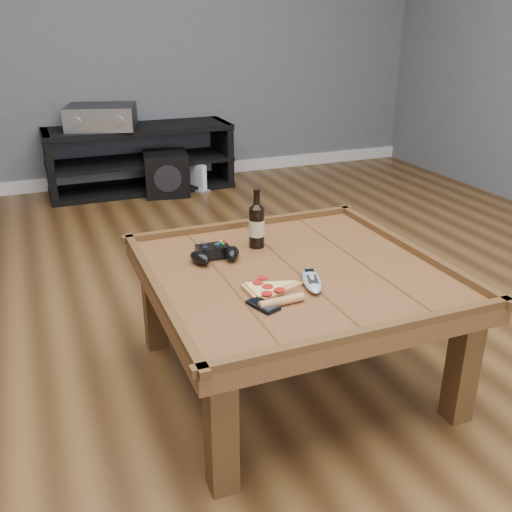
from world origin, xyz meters
name	(u,v)px	position (x,y,z in m)	size (l,w,h in m)	color
ground	(291,377)	(0.00, 0.00, 0.00)	(6.00, 6.00, 0.00)	#3E2611
wall_back	(122,4)	(0.00, 3.00, 1.35)	(5.00, 0.04, 2.70)	#53575B
baseboard	(136,176)	(0.00, 2.99, 0.05)	(5.00, 0.02, 0.10)	silver
coffee_table	(294,285)	(0.00, 0.00, 0.39)	(1.03, 1.03, 0.48)	brown
media_console	(140,159)	(0.00, 2.75, 0.25)	(1.40, 0.45, 0.50)	black
beer_bottle	(257,224)	(-0.04, 0.25, 0.54)	(0.06, 0.06, 0.23)	black
game_controller	(215,253)	(-0.23, 0.19, 0.48)	(0.20, 0.13, 0.05)	black
pizza_slice	(270,291)	(-0.16, -0.14, 0.46)	(0.17, 0.27, 0.03)	tan
smartphone	(263,305)	(-0.21, -0.22, 0.46)	(0.09, 0.11, 0.01)	black
remote_control	(312,280)	(0.00, -0.13, 0.46)	(0.12, 0.20, 0.03)	#9EA3AB
av_receiver	(101,117)	(-0.26, 2.74, 0.58)	(0.57, 0.52, 0.17)	black
subwoofer	(166,173)	(0.15, 2.56, 0.16)	(0.37, 0.37, 0.32)	black
game_console	(198,179)	(0.40, 2.55, 0.10)	(0.15, 0.19, 0.21)	gray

